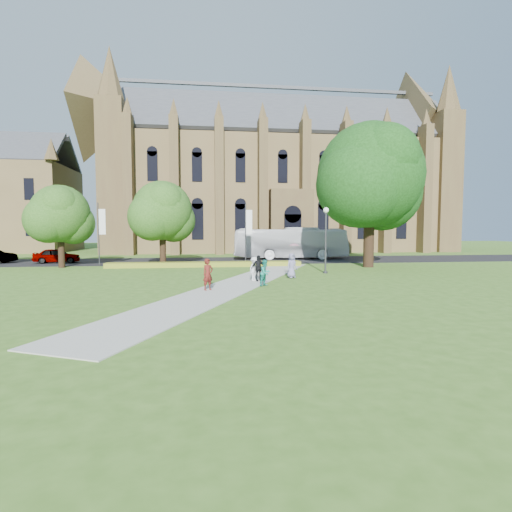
{
  "coord_description": "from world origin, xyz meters",
  "views": [
    {
      "loc": [
        -2.03,
        -24.19,
        3.6
      ],
      "look_at": [
        1.61,
        4.14,
        1.6
      ],
      "focal_mm": 28.0,
      "sensor_mm": 36.0,
      "label": 1
    }
  ],
  "objects": [
    {
      "name": "flower_hedge",
      "position": [
        -2.0,
        13.2,
        0.23
      ],
      "size": [
        18.0,
        1.4,
        0.45
      ],
      "primitive_type": "cube",
      "color": "#AF8B23",
      "rests_on": "ground"
    },
    {
      "name": "street_tree_0",
      "position": [
        -15.0,
        14.0,
        4.87
      ],
      "size": [
        5.2,
        5.2,
        7.5
      ],
      "color": "#332114",
      "rests_on": "ground"
    },
    {
      "name": "footpath",
      "position": [
        0.0,
        1.0,
        0.02
      ],
      "size": [
        15.58,
        28.54,
        0.04
      ],
      "primitive_type": "cube",
      "rotation": [
        0.0,
        0.0,
        -0.44
      ],
      "color": "#B2B2A8",
      "rests_on": "ground"
    },
    {
      "name": "street_tree_1",
      "position": [
        -6.0,
        14.5,
        5.22
      ],
      "size": [
        5.6,
        5.6,
        8.05
      ],
      "color": "#332114",
      "rests_on": "ground"
    },
    {
      "name": "banner_pole_0",
      "position": [
        2.11,
        15.2,
        3.39
      ],
      "size": [
        0.7,
        0.1,
        6.0
      ],
      "color": "#38383D",
      "rests_on": "ground"
    },
    {
      "name": "streetlamp",
      "position": [
        7.5,
        6.5,
        3.3
      ],
      "size": [
        0.44,
        0.44,
        5.24
      ],
      "color": "#38383D",
      "rests_on": "ground"
    },
    {
      "name": "pedestrian_4",
      "position": [
        4.16,
        3.78,
        0.92
      ],
      "size": [
        1.02,
        0.92,
        1.75
      ],
      "primitive_type": "imported",
      "rotation": [
        0.0,
        0.0,
        0.54
      ],
      "color": "slate",
      "rests_on": "footpath"
    },
    {
      "name": "road",
      "position": [
        0.0,
        20.0,
        0.01
      ],
      "size": [
        160.0,
        10.0,
        0.02
      ],
      "primitive_type": "cube",
      "color": "black",
      "rests_on": "ground"
    },
    {
      "name": "pedestrian_1",
      "position": [
        1.66,
        -0.01,
        0.85
      ],
      "size": [
        0.99,
        0.98,
        1.62
      ],
      "primitive_type": "imported",
      "rotation": [
        0.0,
        0.0,
        0.72
      ],
      "color": "#1A8474",
      "rests_on": "footpath"
    },
    {
      "name": "banner_pole_1",
      "position": [
        -11.89,
        15.2,
        3.39
      ],
      "size": [
        0.7,
        0.1,
        6.0
      ],
      "color": "#38383D",
      "rests_on": "ground"
    },
    {
      "name": "tour_coach",
      "position": [
        7.83,
        21.3,
        1.86
      ],
      "size": [
        13.36,
        3.88,
        3.68
      ],
      "primitive_type": "imported",
      "rotation": [
        0.0,
        0.0,
        1.51
      ],
      "color": "white",
      "rests_on": "road"
    },
    {
      "name": "pedestrian_3",
      "position": [
        1.53,
        2.3,
        0.91
      ],
      "size": [
        1.08,
        0.62,
        1.74
      ],
      "primitive_type": "imported",
      "rotation": [
        0.0,
        0.0,
        0.21
      ],
      "color": "black",
      "rests_on": "footpath"
    },
    {
      "name": "pedestrian_0",
      "position": [
        -1.87,
        -1.26,
        0.95
      ],
      "size": [
        0.79,
        0.73,
        1.82
      ],
      "primitive_type": "imported",
      "rotation": [
        0.0,
        0.0,
        0.59
      ],
      "color": "#581A14",
      "rests_on": "footpath"
    },
    {
      "name": "parasol",
      "position": [
        4.34,
        3.88,
        2.1
      ],
      "size": [
        0.91,
        0.91,
        0.63
      ],
      "primitive_type": "imported",
      "rotation": [
        0.0,
        0.0,
        -0.33
      ],
      "color": "tan",
      "rests_on": "pedestrian_4"
    },
    {
      "name": "pedestrian_2",
      "position": [
        1.29,
        2.51,
        0.85
      ],
      "size": [
        1.12,
        1.19,
        1.62
      ],
      "primitive_type": "imported",
      "rotation": [
        0.0,
        0.0,
        0.9
      ],
      "color": "silver",
      "rests_on": "footpath"
    },
    {
      "name": "ground",
      "position": [
        0.0,
        0.0,
        0.0
      ],
      "size": [
        160.0,
        160.0,
        0.0
      ],
      "primitive_type": "plane",
      "color": "#3A5F1C",
      "rests_on": "ground"
    },
    {
      "name": "large_tree",
      "position": [
        13.0,
        11.0,
        8.37
      ],
      "size": [
        9.6,
        9.6,
        13.2
      ],
      "color": "#332114",
      "rests_on": "ground"
    },
    {
      "name": "car_0",
      "position": [
        -17.19,
        19.12,
        0.77
      ],
      "size": [
        4.61,
        2.3,
        1.51
      ],
      "primitive_type": "imported",
      "rotation": [
        0.0,
        0.0,
        1.69
      ],
      "color": "gray",
      "rests_on": "road"
    },
    {
      "name": "cathedral",
      "position": [
        10.0,
        39.73,
        12.98
      ],
      "size": [
        52.6,
        18.25,
        28.0
      ],
      "color": "brown",
      "rests_on": "ground"
    }
  ]
}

